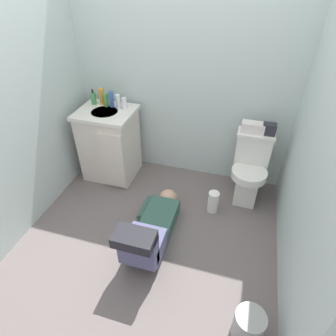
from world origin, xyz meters
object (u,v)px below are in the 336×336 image
trash_can (248,326)px  person_plumber (151,229)px  toiletry_bag (269,129)px  bottle_white (124,103)px  bottle_amber (102,97)px  paper_towel_roll (213,202)px  bottle_blue (111,99)px  bottle_clear (118,102)px  soap_dispenser (94,98)px  bottle_green (106,100)px  vanity_cabinet (110,144)px  tissue_box (253,127)px  faucet (110,101)px  toilet (249,169)px

trash_can → person_plumber: bearing=147.3°
toiletry_bag → bottle_white: 1.49m
trash_can → toiletry_bag: bearing=90.7°
bottle_amber → paper_towel_roll: 1.63m
bottle_blue → toiletry_bag: bearing=-0.1°
bottle_amber → bottle_white: 0.28m
toiletry_bag → bottle_clear: 1.55m
soap_dispenser → bottle_clear: bearing=-5.0°
bottle_white → paper_towel_roll: bearing=-20.6°
bottle_white → bottle_green: bearing=179.7°
toiletry_bag → bottle_green: size_ratio=0.87×
bottle_blue → trash_can: bottle_blue is taller
soap_dispenser → bottle_blue: 0.22m
soap_dispenser → trash_can: (1.87, -1.56, -0.76)m
bottle_blue → bottle_white: bearing=-2.5°
bottle_amber → bottle_green: (0.07, -0.04, -0.02)m
soap_dispenser → bottle_white: size_ratio=1.40×
bottle_green → soap_dispenser: bearing=175.7°
vanity_cabinet → bottle_amber: size_ratio=4.72×
bottle_amber → toiletry_bag: bearing=-1.2°
tissue_box → person_plumber: bearing=-126.5°
vanity_cabinet → bottle_white: bearing=33.1°
bottle_green → bottle_white: bottle_green is taller
toiletry_bag → paper_towel_roll: bearing=-134.6°
faucet → trash_can: (1.68, -1.58, -0.75)m
bottle_green → bottle_blue: (0.06, 0.01, 0.01)m
vanity_cabinet → bottle_green: bottle_green is taller
tissue_box → vanity_cabinet: bearing=-175.6°
faucet → paper_towel_roll: bearing=-19.3°
person_plumber → bottle_white: bearing=122.2°
bottle_green → bottle_blue: 0.06m
bottle_amber → trash_can: (1.78, -1.59, -0.78)m
toiletry_bag → bottle_blue: bottle_blue is taller
faucet → trash_can: faucet is taller
tissue_box → bottle_clear: size_ratio=1.42×
bottle_amber → bottle_clear: bottle_amber is taller
tissue_box → toiletry_bag: toiletry_bag is taller
faucet → person_plumber: (0.79, -1.01, -0.69)m
trash_can → bottle_white: bearing=134.2°
toiletry_bag → bottle_amber: bearing=178.8°
toilet → bottle_blue: bottle_blue is taller
bottle_green → bottle_white: (0.21, -0.00, -0.01)m
soap_dispenser → bottle_green: bearing=-4.3°
bottle_white → paper_towel_roll: bottle_white is taller
toiletry_bag → tissue_box: bearing=180.0°
toilet → bottle_clear: (-1.45, 0.07, 0.53)m
tissue_box → bottle_clear: (-1.40, -0.02, 0.10)m
toilet → person_plumber: bearing=-130.9°
bottle_white → trash_can: bearing=-45.8°
bottle_green → trash_can: (1.72, -1.55, -0.77)m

